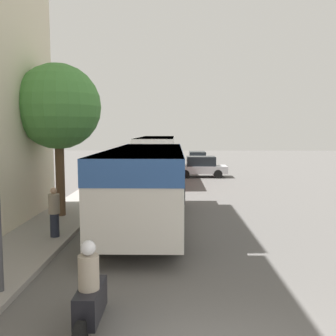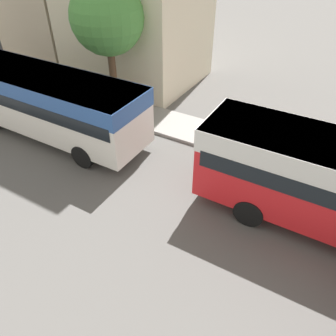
{
  "view_description": "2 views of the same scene",
  "coord_description": "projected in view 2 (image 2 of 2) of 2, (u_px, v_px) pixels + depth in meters",
  "views": [
    {
      "loc": [
        -0.59,
        -4.81,
        3.6
      ],
      "look_at": [
        -0.98,
        15.38,
        1.53
      ],
      "focal_mm": 40.0,
      "sensor_mm": 36.0,
      "label": 1
    },
    {
      "loc": [
        7.04,
        20.26,
        8.17
      ],
      "look_at": [
        -0.36,
        15.98,
        1.53
      ],
      "focal_mm": 35.0,
      "sensor_mm": 36.0,
      "label": 2
    }
  ],
  "objects": [
    {
      "name": "pedestrian_near_curb",
      "position": [
        61.0,
        84.0,
        17.55
      ],
      "size": [
        0.36,
        0.36,
        1.61
      ],
      "color": "#232838",
      "rests_on": "sidewalk"
    },
    {
      "name": "street_tree",
      "position": [
        107.0,
        18.0,
        14.69
      ],
      "size": [
        3.36,
        3.36,
        6.04
      ],
      "color": "brown",
      "rests_on": "sidewalk"
    },
    {
      "name": "bus_lead",
      "position": [
        45.0,
        97.0,
        14.24
      ],
      "size": [
        2.66,
        9.62,
        2.9
      ],
      "color": "silver",
      "rests_on": "ground_plane"
    }
  ]
}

